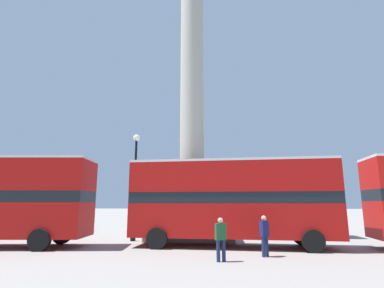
{
  "coord_description": "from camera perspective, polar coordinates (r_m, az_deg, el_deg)",
  "views": [
    {
      "loc": [
        1.59,
        -19.54,
        2.16
      ],
      "look_at": [
        0.0,
        0.0,
        6.03
      ],
      "focal_mm": 28.0,
      "sensor_mm": 36.0,
      "label": 1
    }
  ],
  "objects": [
    {
      "name": "ground_plane",
      "position": [
        19.72,
        0.0,
        -17.46
      ],
      "size": [
        200.0,
        200.0,
        0.0
      ],
      "primitive_type": "plane",
      "color": "gray"
    },
    {
      "name": "equestrian_statue",
      "position": [
        26.8,
        -25.0,
        -10.81
      ],
      "size": [
        3.38,
        2.93,
        6.12
      ],
      "rotation": [
        0.0,
        0.0,
        0.38
      ],
      "color": "#A39E8E",
      "rests_on": "ground_plane"
    },
    {
      "name": "pedestrian_near_lamp",
      "position": [
        11.94,
        5.5,
        -17.29
      ],
      "size": [
        0.45,
        0.33,
        1.6
      ],
      "rotation": [
        0.0,
        0.0,
        3.56
      ],
      "color": "#192347",
      "rests_on": "ground_plane"
    },
    {
      "name": "bus_c",
      "position": [
        15.72,
        7.57,
        -10.26
      ],
      "size": [
        10.34,
        3.3,
        4.32
      ],
      "rotation": [
        0.0,
        0.0,
        -0.07
      ],
      "color": "#A80F0C",
      "rests_on": "ground_plane"
    },
    {
      "name": "street_lamp",
      "position": [
        18.42,
        -10.81,
        -7.07
      ],
      "size": [
        0.4,
        0.4,
        6.32
      ],
      "color": "black",
      "rests_on": "ground_plane"
    },
    {
      "name": "monument_column",
      "position": [
        20.16,
        0.0,
        2.33
      ],
      "size": [
        5.15,
        5.15,
        21.99
      ],
      "color": "#A39E8E",
      "rests_on": "ground_plane"
    },
    {
      "name": "pedestrian_by_plinth",
      "position": [
        13.29,
        13.64,
        -16.27
      ],
      "size": [
        0.43,
        0.43,
        1.64
      ],
      "rotation": [
        0.0,
        0.0,
        0.8
      ],
      "color": "#192347",
      "rests_on": "ground_plane"
    }
  ]
}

